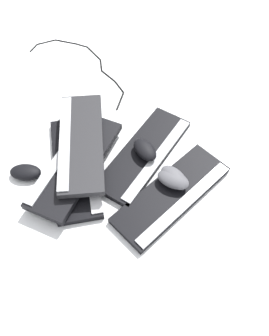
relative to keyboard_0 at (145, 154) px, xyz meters
name	(u,v)px	position (x,y,z in m)	size (l,w,h in m)	color
ground_plane	(135,158)	(-0.02, 0.03, -0.01)	(3.20, 3.20, 0.00)	white
keyboard_0	(145,154)	(0.00, 0.00, 0.00)	(0.46, 0.26, 0.03)	black
keyboard_1	(76,166)	(-0.12, 0.22, 0.00)	(0.46, 0.34, 0.03)	black
keyboard_2	(172,195)	(-0.14, -0.14, 0.00)	(0.46, 0.35, 0.03)	black
keyboard_3	(75,163)	(-0.13, 0.22, 0.03)	(0.45, 0.20, 0.03)	black
keyboard_4	(81,141)	(-0.06, 0.22, 0.06)	(0.46, 0.30, 0.03)	#232326
mouse_0	(25,172)	(-0.20, 0.38, 0.01)	(0.11, 0.07, 0.04)	black
mouse_1	(145,150)	(-0.01, 0.00, 0.04)	(0.11, 0.07, 0.04)	black
mouse_2	(173,179)	(-0.10, -0.13, 0.04)	(0.11, 0.07, 0.04)	#4C4C51
mouse_3	(174,178)	(-0.09, -0.13, 0.04)	(0.11, 0.07, 0.04)	#4C4C51
cable_0	(86,61)	(0.44, 0.41, -0.01)	(0.37, 0.53, 0.01)	black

